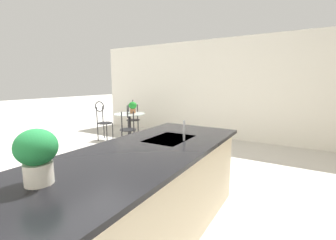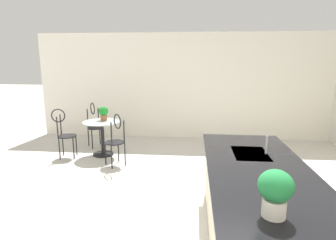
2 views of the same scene
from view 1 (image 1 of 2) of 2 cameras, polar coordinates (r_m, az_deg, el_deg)
name	(u,v)px [view 1 (image 1 of 2)]	position (r m, az deg, el deg)	size (l,w,h in m)	color
ground_plane	(102,204)	(3.21, -16.16, -19.65)	(40.00, 40.00, 0.00)	beige
wall_left_window	(216,89)	(6.49, 12.07, 7.52)	(0.12, 7.80, 2.70)	silver
kitchen_island	(140,198)	(2.28, -7.02, -18.77)	(2.80, 1.06, 0.92)	beige
bistro_table	(130,125)	(6.04, -9.60, -1.15)	(0.80, 0.80, 0.74)	black
chair_near_window	(133,116)	(6.73, -8.76, 1.03)	(0.53, 0.53, 1.04)	black
chair_by_island	(128,125)	(5.26, -10.06, -1.33)	(0.54, 0.54, 1.04)	black
chair_toward_desk	(103,119)	(6.37, -16.02, 0.30)	(0.45, 0.51, 1.04)	black
sink_faucet	(184,131)	(2.43, 4.07, -2.66)	(0.02, 0.02, 0.22)	#B2B5BA
potted_plant_on_table	(133,107)	(6.08, -8.85, 3.35)	(0.21, 0.21, 0.30)	#9E603D
potted_plant_counter_far	(37,153)	(1.59, -30.07, -7.15)	(0.24, 0.24, 0.35)	beige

